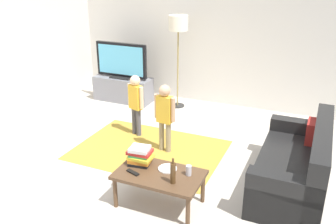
% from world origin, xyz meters
% --- Properties ---
extents(ground, '(7.80, 7.80, 0.00)m').
position_xyz_m(ground, '(0.00, 0.00, 0.00)').
color(ground, beige).
extents(wall_back, '(6.00, 0.12, 2.70)m').
position_xyz_m(wall_back, '(0.00, 3.00, 1.35)').
color(wall_back, silver).
rests_on(wall_back, ground).
extents(area_rug, '(2.20, 1.60, 0.01)m').
position_xyz_m(area_rug, '(-0.29, 0.53, 0.00)').
color(area_rug, '#B28C33').
rests_on(area_rug, ground).
extents(tv_stand, '(1.20, 0.44, 0.50)m').
position_xyz_m(tv_stand, '(-1.76, 2.30, 0.24)').
color(tv_stand, slate).
rests_on(tv_stand, ground).
extents(tv, '(1.10, 0.28, 0.71)m').
position_xyz_m(tv, '(-1.76, 2.28, 0.85)').
color(tv, black).
rests_on(tv, tv_stand).
extents(couch, '(0.80, 1.80, 0.86)m').
position_xyz_m(couch, '(1.88, 0.37, 0.29)').
color(couch, black).
rests_on(couch, ground).
extents(floor_lamp, '(0.36, 0.36, 1.78)m').
position_xyz_m(floor_lamp, '(-0.61, 2.45, 1.54)').
color(floor_lamp, '#262626').
rests_on(floor_lamp, ground).
extents(child_near_tv, '(0.33, 0.19, 1.02)m').
position_xyz_m(child_near_tv, '(-0.72, 0.95, 0.62)').
color(child_near_tv, '#4C4C59').
rests_on(child_near_tv, ground).
extents(child_center, '(0.35, 0.17, 1.05)m').
position_xyz_m(child_center, '(-0.06, 0.62, 0.63)').
color(child_center, gray).
rests_on(child_center, ground).
extents(coffee_table, '(1.00, 0.60, 0.42)m').
position_xyz_m(coffee_table, '(0.44, -0.64, 0.37)').
color(coffee_table, '#513823').
rests_on(coffee_table, ground).
extents(book_stack, '(0.30, 0.25, 0.22)m').
position_xyz_m(book_stack, '(0.13, -0.54, 0.53)').
color(book_stack, black).
rests_on(book_stack, coffee_table).
extents(bottle, '(0.06, 0.06, 0.30)m').
position_xyz_m(bottle, '(0.66, -0.76, 0.55)').
color(bottle, '#4C3319').
rests_on(bottle, coffee_table).
extents(tv_remote, '(0.18, 0.10, 0.02)m').
position_xyz_m(tv_remote, '(0.16, -0.76, 0.43)').
color(tv_remote, black).
rests_on(tv_remote, coffee_table).
extents(soda_can, '(0.07, 0.07, 0.12)m').
position_xyz_m(soda_can, '(0.76, -0.54, 0.48)').
color(soda_can, silver).
rests_on(soda_can, coffee_table).
extents(plate, '(0.22, 0.22, 0.02)m').
position_xyz_m(plate, '(0.49, -0.52, 0.43)').
color(plate, white).
rests_on(plate, coffee_table).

